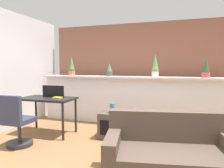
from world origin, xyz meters
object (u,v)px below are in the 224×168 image
potted_plant_3 (206,69)px  vase_on_shelf (112,108)px  potted_plant_2 (155,67)px  tv_monitor (53,91)px  book_on_desk (57,98)px  potted_plant_0 (72,68)px  couch (170,157)px  desk (48,102)px  side_cube_shelf (110,125)px  office_chair (17,125)px  potted_plant_1 (109,70)px

potted_plant_3 → vase_on_shelf: potted_plant_3 is taller
potted_plant_2 → vase_on_shelf: size_ratio=2.81×
potted_plant_2 → potted_plant_3: potted_plant_2 is taller
tv_monitor → book_on_desk: (0.19, -0.15, -0.10)m
potted_plant_3 → tv_monitor: 3.22m
potted_plant_0 → potted_plant_3: potted_plant_0 is taller
couch → potted_plant_2: bearing=101.3°
vase_on_shelf → book_on_desk: book_on_desk is taller
desk → vase_on_shelf: 1.35m
potted_plant_3 → tv_monitor: (-3.00, -1.07, -0.46)m
vase_on_shelf → book_on_desk: 1.10m
side_cube_shelf → book_on_desk: book_on_desk is taller
potted_plant_3 → book_on_desk: potted_plant_3 is taller
potted_plant_0 → side_cube_shelf: bearing=-35.3°
potted_plant_2 → vase_on_shelf: 1.44m
potted_plant_2 → tv_monitor: bearing=-151.7°
book_on_desk → office_chair: bearing=-117.5°
desk → couch: bearing=-22.3°
side_cube_shelf → book_on_desk: 1.17m
tv_monitor → side_cube_shelf: tv_monitor is taller
desk → potted_plant_0: bearing=93.6°
desk → office_chair: office_chair is taller
tv_monitor → potted_plant_3: bearing=19.6°
book_on_desk → potted_plant_1: bearing=61.8°
office_chair → tv_monitor: bearing=78.7°
desk → tv_monitor: (0.08, 0.08, 0.21)m
potted_plant_3 → desk: size_ratio=0.37×
potted_plant_2 → couch: (0.43, -2.14, -1.10)m
tv_monitor → office_chair: size_ratio=0.54×
office_chair → book_on_desk: size_ratio=5.62×
side_cube_shelf → office_chair: bearing=-146.2°
potted_plant_1 → potted_plant_2: bearing=-2.0°
potted_plant_1 → office_chair: potted_plant_1 is taller
office_chair → vase_on_shelf: size_ratio=4.93×
potted_plant_0 → potted_plant_3: (3.15, 0.01, -0.02)m
office_chair → book_on_desk: office_chair is taller
potted_plant_3 → book_on_desk: (-2.80, -1.22, -0.57)m
potted_plant_0 → potted_plant_2: potted_plant_2 is taller
potted_plant_0 → potted_plant_1: (1.01, 0.03, -0.06)m
potted_plant_1 → side_cube_shelf: potted_plant_1 is taller
book_on_desk → desk: bearing=166.2°
potted_plant_1 → couch: bearing=-55.1°
potted_plant_0 → tv_monitor: 1.17m
potted_plant_2 → book_on_desk: bearing=-145.7°
potted_plant_0 → potted_plant_1: size_ratio=1.57×
desk → book_on_desk: book_on_desk is taller
potted_plant_1 → tv_monitor: (-0.86, -1.09, -0.43)m
book_on_desk → couch: 2.43m
potted_plant_0 → potted_plant_1: potted_plant_0 is taller
potted_plant_0 → vase_on_shelf: bearing=-35.1°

